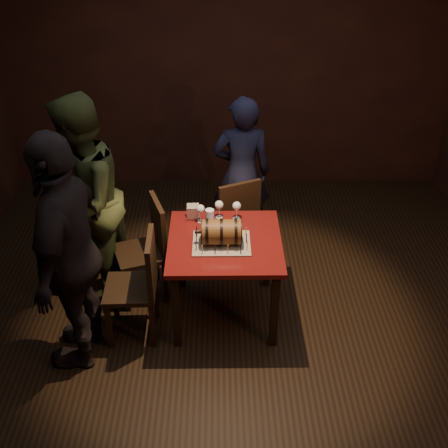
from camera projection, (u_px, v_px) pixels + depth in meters
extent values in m
plane|color=black|center=(234.00, 321.00, 4.74)|extent=(5.00, 5.00, 0.00)
cube|color=black|center=(229.00, 67.00, 6.09)|extent=(5.00, 0.04, 2.80)
cube|color=#470B0C|center=(225.00, 243.00, 4.45)|extent=(0.90, 0.90, 0.04)
cube|color=black|center=(176.00, 311.00, 4.33)|extent=(0.06, 0.06, 0.71)
cube|color=black|center=(274.00, 310.00, 4.33)|extent=(0.06, 0.06, 0.71)
cube|color=black|center=(181.00, 253.00, 4.97)|extent=(0.06, 0.06, 0.71)
cube|color=black|center=(267.00, 253.00, 4.97)|extent=(0.06, 0.06, 0.71)
cube|color=gray|center=(221.00, 243.00, 4.39)|extent=(0.45, 0.35, 0.01)
cylinder|color=brown|center=(221.00, 232.00, 4.33)|extent=(0.30, 0.20, 0.20)
cylinder|color=black|center=(207.00, 232.00, 4.33)|extent=(0.02, 0.21, 0.21)
cylinder|color=black|center=(221.00, 232.00, 4.33)|extent=(0.02, 0.21, 0.21)
cylinder|color=black|center=(236.00, 232.00, 4.34)|extent=(0.02, 0.21, 0.21)
cylinder|color=black|center=(202.00, 232.00, 4.33)|extent=(0.01, 0.19, 0.19)
cylinder|color=black|center=(241.00, 232.00, 4.34)|extent=(0.01, 0.19, 0.19)
cylinder|color=black|center=(199.00, 232.00, 4.33)|extent=(0.04, 0.02, 0.02)
sphere|color=black|center=(196.00, 232.00, 4.33)|extent=(0.03, 0.03, 0.03)
cylinder|color=#E0CC86|center=(202.00, 249.00, 4.24)|extent=(0.01, 0.01, 0.08)
cylinder|color=black|center=(202.00, 244.00, 4.22)|extent=(0.00, 0.00, 0.01)
cylinder|color=black|center=(215.00, 249.00, 4.24)|extent=(0.01, 0.01, 0.08)
cylinder|color=black|center=(215.00, 244.00, 4.22)|extent=(0.00, 0.00, 0.01)
cylinder|color=#E0CC86|center=(228.00, 249.00, 4.25)|extent=(0.01, 0.01, 0.08)
cylinder|color=black|center=(228.00, 244.00, 4.22)|extent=(0.00, 0.00, 0.01)
cylinder|color=black|center=(241.00, 249.00, 4.25)|extent=(0.01, 0.01, 0.08)
cylinder|color=black|center=(241.00, 244.00, 4.22)|extent=(0.00, 0.00, 0.01)
cylinder|color=#E0CC86|center=(247.00, 246.00, 4.29)|extent=(0.01, 0.01, 0.08)
cylinder|color=black|center=(247.00, 241.00, 4.26)|extent=(0.00, 0.00, 0.01)
cylinder|color=black|center=(246.00, 238.00, 4.37)|extent=(0.01, 0.01, 0.08)
cylinder|color=black|center=(247.00, 234.00, 4.34)|extent=(0.00, 0.00, 0.01)
cylinder|color=#E0CC86|center=(246.00, 231.00, 4.45)|extent=(0.01, 0.01, 0.08)
cylinder|color=black|center=(246.00, 227.00, 4.43)|extent=(0.00, 0.00, 0.01)
cylinder|color=black|center=(240.00, 228.00, 4.49)|extent=(0.01, 0.01, 0.08)
cylinder|color=black|center=(240.00, 223.00, 4.47)|extent=(0.00, 0.00, 0.01)
cylinder|color=#E0CC86|center=(227.00, 228.00, 4.49)|extent=(0.01, 0.01, 0.08)
cylinder|color=black|center=(228.00, 224.00, 4.46)|extent=(0.00, 0.00, 0.01)
cylinder|color=black|center=(215.00, 228.00, 4.49)|extent=(0.01, 0.01, 0.08)
cylinder|color=black|center=(215.00, 224.00, 4.46)|extent=(0.00, 0.00, 0.01)
cylinder|color=#E0CC86|center=(203.00, 228.00, 4.49)|extent=(0.01, 0.01, 0.08)
cylinder|color=black|center=(203.00, 224.00, 4.46)|extent=(0.00, 0.00, 0.01)
cylinder|color=black|center=(197.00, 232.00, 4.45)|extent=(0.01, 0.01, 0.08)
cylinder|color=black|center=(197.00, 227.00, 4.42)|extent=(0.00, 0.00, 0.01)
cylinder|color=#E0CC86|center=(196.00, 239.00, 4.37)|extent=(0.01, 0.01, 0.08)
cylinder|color=black|center=(196.00, 234.00, 4.34)|extent=(0.00, 0.00, 0.01)
cylinder|color=black|center=(196.00, 246.00, 4.28)|extent=(0.01, 0.01, 0.08)
cylinder|color=black|center=(196.00, 241.00, 4.26)|extent=(0.00, 0.00, 0.01)
cylinder|color=silver|center=(201.00, 221.00, 4.67)|extent=(0.06, 0.06, 0.01)
cylinder|color=silver|center=(201.00, 217.00, 4.64)|extent=(0.01, 0.01, 0.09)
sphere|color=silver|center=(200.00, 209.00, 4.60)|extent=(0.07, 0.07, 0.07)
sphere|color=#591114|center=(200.00, 210.00, 4.60)|extent=(0.05, 0.05, 0.05)
cylinder|color=silver|center=(219.00, 217.00, 4.72)|extent=(0.06, 0.06, 0.01)
cylinder|color=silver|center=(219.00, 212.00, 4.70)|extent=(0.01, 0.01, 0.09)
sphere|color=silver|center=(219.00, 205.00, 4.66)|extent=(0.07, 0.07, 0.07)
cylinder|color=silver|center=(237.00, 218.00, 4.71)|extent=(0.06, 0.06, 0.01)
cylinder|color=silver|center=(237.00, 214.00, 4.68)|extent=(0.01, 0.01, 0.09)
sphere|color=silver|center=(237.00, 206.00, 4.64)|extent=(0.07, 0.07, 0.07)
sphere|color=#BF594C|center=(237.00, 207.00, 4.64)|extent=(0.05, 0.05, 0.05)
cylinder|color=silver|center=(210.00, 218.00, 4.58)|extent=(0.07, 0.07, 0.15)
cylinder|color=#9E5414|center=(210.00, 220.00, 4.59)|extent=(0.06, 0.06, 0.11)
cylinder|color=white|center=(210.00, 213.00, 4.55)|extent=(0.06, 0.06, 0.02)
cube|color=black|center=(231.00, 220.00, 5.25)|extent=(0.53, 0.53, 0.04)
cube|color=black|center=(239.00, 228.00, 5.57)|extent=(0.04, 0.04, 0.43)
cube|color=black|center=(208.00, 236.00, 5.45)|extent=(0.04, 0.04, 0.43)
cube|color=black|center=(255.00, 246.00, 5.31)|extent=(0.04, 0.04, 0.43)
cube|color=black|center=(222.00, 254.00, 5.19)|extent=(0.04, 0.04, 0.43)
cube|color=black|center=(240.00, 206.00, 4.98)|extent=(0.38, 0.20, 0.46)
cube|color=black|center=(140.00, 253.00, 4.80)|extent=(0.51, 0.51, 0.04)
cube|color=black|center=(119.00, 268.00, 5.01)|extent=(0.04, 0.04, 0.43)
cube|color=black|center=(127.00, 291.00, 4.75)|extent=(0.04, 0.04, 0.43)
cube|color=black|center=(156.00, 260.00, 5.11)|extent=(0.04, 0.04, 0.43)
cube|color=black|center=(166.00, 282.00, 4.84)|extent=(0.04, 0.04, 0.43)
cube|color=black|center=(158.00, 225.00, 4.72)|extent=(0.17, 0.39, 0.46)
cube|color=black|center=(130.00, 289.00, 4.40)|extent=(0.41, 0.41, 0.04)
cube|color=black|center=(115.00, 298.00, 4.67)|extent=(0.04, 0.04, 0.43)
cube|color=black|center=(109.00, 327.00, 4.38)|extent=(0.04, 0.04, 0.43)
cube|color=black|center=(156.00, 297.00, 4.68)|extent=(0.04, 0.04, 0.43)
cube|color=black|center=(153.00, 326.00, 4.39)|extent=(0.04, 0.04, 0.43)
cube|color=black|center=(151.00, 263.00, 4.27)|extent=(0.05, 0.40, 0.46)
imported|color=#191B33|center=(242.00, 173.00, 5.36)|extent=(0.57, 0.39, 1.53)
imported|color=#374120|center=(83.00, 202.00, 4.63)|extent=(0.80, 0.97, 1.81)
imported|color=black|center=(69.00, 254.00, 3.96)|extent=(0.57, 1.14, 1.88)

